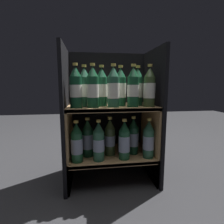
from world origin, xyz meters
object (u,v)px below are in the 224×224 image
bottle_lower_front_3 (149,140)px  bottle_lower_back_1 (110,138)px  bottle_lower_front_0 (77,144)px  bottle_lower_back_0 (88,139)px  bottle_upper_front_0 (76,88)px  bottle_upper_front_3 (133,88)px  bottle_upper_back_3 (138,88)px  bottle_upper_back_1 (102,88)px  bottle_upper_front_2 (113,88)px  bottle_upper_back_2 (120,88)px  bottle_lower_front_1 (99,142)px  bottle_lower_back_2 (133,137)px  bottle_upper_front_1 (93,88)px  bottle_upper_front_4 (149,88)px  bottle_upper_back_0 (85,88)px  bottle_lower_front_2 (124,141)px

bottle_lower_front_3 → bottle_lower_back_1: size_ratio=1.00×
bottle_lower_front_0 → bottle_lower_back_0: bearing=50.4°
bottle_upper_front_0 → bottle_lower_back_1: bottle_upper_front_0 is taller
bottle_lower_front_0 → bottle_lower_front_3: same height
bottle_lower_back_0 → bottle_upper_front_3: bearing=-16.1°
bottle_lower_front_3 → bottle_upper_back_3: bearing=125.2°
bottle_upper_back_1 → bottle_lower_back_0: (-0.09, 0.00, -0.32)m
bottle_upper_front_2 → bottle_upper_back_3: 0.19m
bottle_upper_front_0 → bottle_upper_back_2: 0.28m
bottle_lower_back_0 → bottle_lower_front_1: bearing=-50.4°
bottle_lower_front_0 → bottle_lower_back_2: bearing=12.1°
bottle_upper_back_3 → bottle_lower_front_0: (-0.39, -0.08, -0.32)m
bottle_upper_front_1 → bottle_upper_front_4: 0.34m
bottle_upper_front_0 → bottle_upper_back_0: bearing=58.7°
bottle_upper_front_2 → bottle_upper_back_3: size_ratio=1.00×
bottle_upper_back_3 → bottle_lower_front_3: (0.06, -0.08, -0.32)m
bottle_upper_front_4 → bottle_lower_back_2: bearing=132.8°
bottle_lower_back_1 → bottle_upper_back_2: bearing=0.0°
bottle_lower_front_1 → bottle_upper_front_1: bearing=180.0°
bottle_upper_front_0 → bottle_upper_front_3: (0.33, 0.00, 0.00)m
bottle_upper_front_0 → bottle_lower_front_0: size_ratio=1.00×
bottle_upper_back_2 → bottle_lower_back_0: bottle_upper_back_2 is taller
bottle_upper_back_3 → bottle_upper_back_0: bearing=180.0°
bottle_upper_front_1 → bottle_upper_back_1: bearing=53.6°
bottle_upper_back_0 → bottle_upper_back_1: size_ratio=1.00×
bottle_upper_front_0 → bottle_upper_back_3: bearing=11.6°
bottle_upper_front_2 → bottle_upper_front_4: bearing=0.0°
bottle_upper_front_4 → bottle_upper_back_3: size_ratio=1.00×
bottle_upper_back_1 → bottle_upper_back_2: (0.12, 0.00, -0.00)m
bottle_upper_front_4 → bottle_upper_back_0: 0.39m
bottle_upper_front_3 → bottle_upper_back_2: (-0.06, 0.08, -0.00)m
bottle_upper_front_0 → bottle_lower_front_3: bearing=0.0°
bottle_upper_back_3 → bottle_lower_back_1: size_ratio=1.00×
bottle_upper_front_3 → bottle_lower_front_2: (-0.05, 0.00, -0.32)m
bottle_lower_front_0 → bottle_lower_back_1: size_ratio=1.00×
bottle_upper_back_0 → bottle_lower_front_1: bearing=-45.3°
bottle_upper_front_2 → bottle_lower_front_0: size_ratio=1.00×
bottle_lower_back_0 → bottle_lower_front_0: bearing=-129.6°
bottle_lower_front_2 → bottle_upper_front_4: bearing=0.0°
bottle_upper_front_2 → bottle_upper_back_0: 0.18m
bottle_upper_front_3 → bottle_upper_back_0: 0.30m
bottle_upper_back_2 → bottle_lower_back_1: bearing=180.0°
bottle_upper_back_3 → bottle_lower_back_2: 0.32m
bottle_upper_front_4 → bottle_lower_front_0: bottle_upper_front_4 is taller
bottle_lower_front_1 → bottle_lower_front_2: (0.16, 0.00, -0.00)m
bottle_upper_back_3 → bottle_lower_front_0: bottle_upper_back_3 is taller
bottle_upper_front_1 → bottle_lower_front_3: 0.47m
bottle_lower_front_1 → bottle_lower_back_1: same height
bottle_lower_back_0 → bottle_upper_back_0: bearing=180.0°
bottle_lower_back_0 → bottle_upper_front_4: bearing=-11.9°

